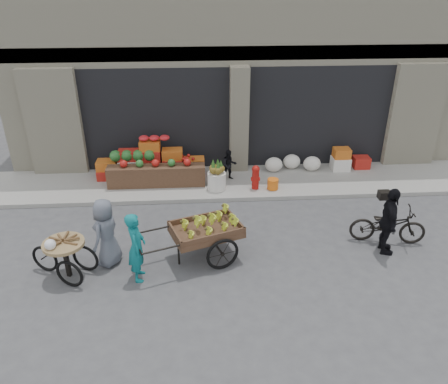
{
  "coord_description": "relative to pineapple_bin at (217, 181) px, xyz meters",
  "views": [
    {
      "loc": [
        -1.27,
        -7.56,
        5.78
      ],
      "look_at": [
        -0.68,
        1.49,
        1.1
      ],
      "focal_mm": 35.0,
      "sensor_mm": 36.0,
      "label": 1
    }
  ],
  "objects": [
    {
      "name": "sidewalk",
      "position": [
        0.75,
        0.5,
        -0.31
      ],
      "size": [
        18.0,
        2.2,
        0.12
      ],
      "primitive_type": "cube",
      "color": "gray",
      "rests_on": "ground"
    },
    {
      "name": "orange_bucket",
      "position": [
        1.6,
        -0.1,
        -0.1
      ],
      "size": [
        0.32,
        0.32,
        0.3
      ],
      "primitive_type": "cylinder",
      "color": "orange",
      "rests_on": "sidewalk"
    },
    {
      "name": "cyclist",
      "position": [
        3.64,
        -3.18,
        0.43
      ],
      "size": [
        0.56,
        0.99,
        1.59
      ],
      "primitive_type": "imported",
      "rotation": [
        0.0,
        0.0,
        1.38
      ],
      "color": "black",
      "rests_on": "ground"
    },
    {
      "name": "banana_cart",
      "position": [
        -0.44,
        -3.15,
        0.39
      ],
      "size": [
        2.68,
        1.75,
        1.04
      ],
      "rotation": [
        0.0,
        0.0,
        0.34
      ],
      "color": "brown",
      "rests_on": "ground"
    },
    {
      "name": "ground",
      "position": [
        0.75,
        -3.6,
        -0.37
      ],
      "size": [
        80.0,
        80.0,
        0.0
      ],
      "primitive_type": "plane",
      "color": "#424244",
      "rests_on": "ground"
    },
    {
      "name": "seated_person",
      "position": [
        0.4,
        0.6,
        0.21
      ],
      "size": [
        0.51,
        0.43,
        0.93
      ],
      "primitive_type": "imported",
      "rotation": [
        0.0,
        0.0,
        0.17
      ],
      "color": "black",
      "rests_on": "sidewalk"
    },
    {
      "name": "fruit_display",
      "position": [
        -1.73,
        0.78,
        0.3
      ],
      "size": [
        3.1,
        1.12,
        1.24
      ],
      "color": "#AC1F17",
      "rests_on": "sidewalk"
    },
    {
      "name": "building",
      "position": [
        0.75,
        4.43,
        3.0
      ],
      "size": [
        14.0,
        6.45,
        7.0
      ],
      "color": "beige",
      "rests_on": "ground"
    },
    {
      "name": "pineapple_bin",
      "position": [
        0.0,
        0.0,
        0.0
      ],
      "size": [
        0.52,
        0.52,
        0.5
      ],
      "primitive_type": "cylinder",
      "color": "silver",
      "rests_on": "sidewalk"
    },
    {
      "name": "bicycle",
      "position": [
        3.84,
        -2.78,
        0.08
      ],
      "size": [
        1.8,
        0.91,
        0.9
      ],
      "primitive_type": "imported",
      "rotation": [
        0.0,
        0.0,
        1.38
      ],
      "color": "black",
      "rests_on": "ground"
    },
    {
      "name": "right_bay_goods",
      "position": [
        3.36,
        1.1,
        0.04
      ],
      "size": [
        3.35,
        0.6,
        0.7
      ],
      "color": "silver",
      "rests_on": "sidewalk"
    },
    {
      "name": "vendor_grey",
      "position": [
        -2.51,
        -3.19,
        0.4
      ],
      "size": [
        0.75,
        0.89,
        1.55
      ],
      "primitive_type": "imported",
      "rotation": [
        0.0,
        0.0,
        -1.97
      ],
      "color": "slate",
      "rests_on": "ground"
    },
    {
      "name": "vendor_woman",
      "position": [
        -1.81,
        -3.76,
        0.39
      ],
      "size": [
        0.4,
        0.58,
        1.53
      ],
      "primitive_type": "imported",
      "rotation": [
        0.0,
        0.0,
        1.63
      ],
      "color": "#0F6E74",
      "rests_on": "ground"
    },
    {
      "name": "tricycle_cart",
      "position": [
        -3.3,
        -3.6,
        0.2
      ],
      "size": [
        1.45,
        1.09,
        0.95
      ],
      "rotation": [
        0.0,
        0.0,
        -0.37
      ],
      "color": "#9E7F51",
      "rests_on": "ground"
    },
    {
      "name": "fire_hydrant",
      "position": [
        1.1,
        -0.05,
        0.13
      ],
      "size": [
        0.22,
        0.22,
        0.71
      ],
      "color": "#A5140F",
      "rests_on": "sidewalk"
    }
  ]
}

